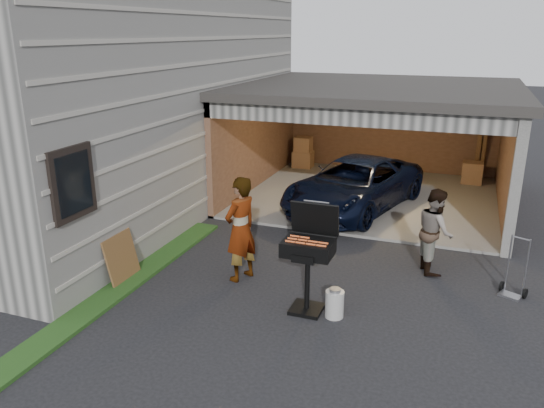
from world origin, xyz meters
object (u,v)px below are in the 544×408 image
at_px(bbq_grill, 309,251).
at_px(propane_tank, 334,304).
at_px(woman, 241,229).
at_px(hand_truck, 513,285).
at_px(minivan, 354,187).
at_px(plywood_panel, 122,258).
at_px(man, 435,231).

xyz_separation_m(bbq_grill, propane_tank, (0.45, -0.07, -0.78)).
height_order(woman, hand_truck, woman).
distance_m(minivan, bbq_grill, 4.99).
xyz_separation_m(bbq_grill, hand_truck, (3.03, 1.62, -0.80)).
bearing_deg(plywood_panel, minivan, 59.98).
bearing_deg(plywood_panel, man, 24.88).
bearing_deg(bbq_grill, propane_tank, -8.83).
bearing_deg(propane_tank, bbq_grill, 171.17).
distance_m(man, propane_tank, 2.62).
height_order(woman, man, woman).
distance_m(woman, propane_tank, 2.11).
distance_m(minivan, propane_tank, 5.10).
relative_size(propane_tank, plywood_panel, 0.50).
bearing_deg(propane_tank, woman, 158.89).
relative_size(plywood_panel, hand_truck, 0.84).
xyz_separation_m(minivan, man, (2.04, -2.80, 0.17)).
relative_size(woman, plywood_panel, 2.16).
distance_m(minivan, woman, 4.45).
bearing_deg(man, bbq_grill, 122.38).
bearing_deg(hand_truck, man, -177.80).
height_order(minivan, propane_tank, minivan).
relative_size(bbq_grill, hand_truck, 1.64).
relative_size(minivan, man, 2.80).
bearing_deg(bbq_grill, minivan, 93.95).
relative_size(minivan, bbq_grill, 2.58).
relative_size(man, propane_tank, 3.62).
bearing_deg(hand_truck, plywood_panel, -140.06).
xyz_separation_m(propane_tank, plywood_panel, (-3.75, -0.09, 0.21)).
height_order(man, hand_truck, man).
bearing_deg(plywood_panel, bbq_grill, 2.80).
bearing_deg(hand_truck, propane_tank, -122.60).
relative_size(man, hand_truck, 1.51).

